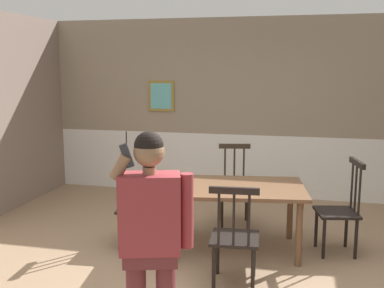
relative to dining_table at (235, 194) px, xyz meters
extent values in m
plane|color=#9E7F60|center=(-0.02, -0.72, -0.64)|extent=(7.33, 7.33, 0.00)
cube|color=gray|center=(-0.02, 2.30, 1.23)|extent=(6.67, 0.12, 1.80)
cube|color=white|center=(-0.02, 2.31, -0.16)|extent=(6.67, 0.14, 0.97)
cube|color=white|center=(-0.02, 2.28, 0.33)|extent=(6.67, 0.05, 0.06)
cube|color=olive|center=(-1.52, 2.23, 0.92)|extent=(0.42, 0.03, 0.49)
cube|color=#60BABE|center=(-1.52, 2.21, 0.92)|extent=(0.34, 0.01, 0.41)
cube|color=brown|center=(0.00, 0.00, 0.07)|extent=(1.63, 1.18, 0.04)
cylinder|color=brown|center=(-0.59, -0.48, -0.30)|extent=(0.07, 0.07, 0.69)
cylinder|color=brown|center=(0.70, -0.29, -0.30)|extent=(0.07, 0.07, 0.69)
cylinder|color=brown|center=(-0.70, 0.29, -0.30)|extent=(0.07, 0.07, 0.69)
cylinder|color=brown|center=(0.59, 0.48, -0.30)|extent=(0.07, 0.07, 0.69)
cube|color=black|center=(0.12, -0.83, -0.20)|extent=(0.48, 0.48, 0.03)
cube|color=black|center=(0.13, -1.03, 0.32)|extent=(0.45, 0.07, 0.06)
cylinder|color=black|center=(0.00, -1.04, 0.08)|extent=(0.02, 0.02, 0.53)
cylinder|color=black|center=(0.13, -1.03, 0.08)|extent=(0.02, 0.02, 0.53)
cylinder|color=black|center=(0.27, -1.02, 0.08)|extent=(0.02, 0.02, 0.53)
cylinder|color=black|center=(-0.07, -0.67, -0.43)|extent=(0.04, 0.04, 0.43)
cylinder|color=black|center=(0.28, -0.64, -0.43)|extent=(0.04, 0.04, 0.43)
cylinder|color=black|center=(-0.05, -1.02, -0.43)|extent=(0.04, 0.04, 0.43)
cylinder|color=black|center=(0.31, -0.99, -0.43)|extent=(0.04, 0.04, 0.43)
cube|color=#2D2319|center=(-0.12, 0.83, -0.20)|extent=(0.48, 0.48, 0.03)
cube|color=#2D2319|center=(-0.15, 1.01, 0.36)|extent=(0.41, 0.12, 0.06)
cylinder|color=#2D2319|center=(-0.03, 1.04, 0.10)|extent=(0.02, 0.02, 0.57)
cylinder|color=#2D2319|center=(-0.15, 1.01, 0.10)|extent=(0.02, 0.02, 0.57)
cylinder|color=#2D2319|center=(-0.28, 0.99, 0.10)|extent=(0.02, 0.02, 0.57)
cylinder|color=#2D2319|center=(0.07, 0.70, -0.43)|extent=(0.04, 0.04, 0.43)
cylinder|color=#2D2319|center=(-0.25, 0.64, -0.43)|extent=(0.04, 0.04, 0.43)
cylinder|color=#2D2319|center=(0.01, 1.02, -0.43)|extent=(0.04, 0.04, 0.43)
cylinder|color=#2D2319|center=(-0.31, 0.96, -0.43)|extent=(0.04, 0.04, 0.43)
cube|color=black|center=(-1.09, -0.16, -0.20)|extent=(0.43, 0.43, 0.03)
cube|color=black|center=(-1.28, -0.17, 0.26)|extent=(0.07, 0.40, 0.06)
cylinder|color=black|center=(-1.29, -0.05, 0.05)|extent=(0.02, 0.02, 0.48)
cylinder|color=black|center=(-1.28, -0.17, 0.05)|extent=(0.02, 0.02, 0.48)
cylinder|color=black|center=(-1.27, -0.29, 0.05)|extent=(0.02, 0.02, 0.48)
cylinder|color=black|center=(-0.95, 0.02, -0.43)|extent=(0.04, 0.04, 0.43)
cylinder|color=black|center=(-0.92, -0.30, -0.43)|extent=(0.04, 0.04, 0.43)
cylinder|color=black|center=(-1.27, -0.01, -0.43)|extent=(0.04, 0.04, 0.43)
cylinder|color=black|center=(-1.24, -0.33, -0.43)|extent=(0.04, 0.04, 0.43)
cube|color=black|center=(1.09, 0.16, -0.19)|extent=(0.50, 0.50, 0.03)
cube|color=black|center=(1.28, 0.20, 0.37)|extent=(0.13, 0.42, 0.06)
cylinder|color=black|center=(1.31, 0.07, 0.11)|extent=(0.02, 0.02, 0.57)
cylinder|color=black|center=(1.28, 0.20, 0.11)|extent=(0.02, 0.02, 0.57)
cylinder|color=black|center=(1.26, 0.32, 0.11)|extent=(0.02, 0.02, 0.57)
cylinder|color=black|center=(0.96, -0.04, -0.42)|extent=(0.04, 0.04, 0.44)
cylinder|color=black|center=(0.89, 0.29, -0.42)|extent=(0.04, 0.04, 0.44)
cylinder|color=black|center=(1.30, 0.03, -0.42)|extent=(0.04, 0.04, 0.44)
cylinder|color=black|center=(1.22, 0.36, -0.42)|extent=(0.04, 0.04, 0.44)
cube|color=brown|center=(-0.30, -2.05, 0.10)|extent=(0.42, 0.30, 0.12)
cube|color=#993338|center=(-0.30, -2.05, 0.40)|extent=(0.46, 0.34, 0.55)
cylinder|color=#993338|center=(-0.06, -1.98, 0.42)|extent=(0.09, 0.09, 0.52)
cylinder|color=#936B4C|center=(-0.47, -2.12, 0.73)|extent=(0.16, 0.09, 0.19)
cylinder|color=#936B4C|center=(-0.30, -2.05, 0.70)|extent=(0.09, 0.09, 0.05)
sphere|color=#936B4C|center=(-0.30, -2.05, 0.83)|extent=(0.21, 0.21, 0.21)
sphere|color=black|center=(-0.30, -2.05, 0.87)|extent=(0.20, 0.20, 0.20)
cube|color=#2D2D33|center=(-0.43, -2.12, 0.81)|extent=(0.10, 0.06, 0.17)
cylinder|color=black|center=(-0.43, -2.12, 0.93)|extent=(0.01, 0.01, 0.08)
camera|label=1|loc=(0.68, -4.94, 1.39)|focal=43.50mm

